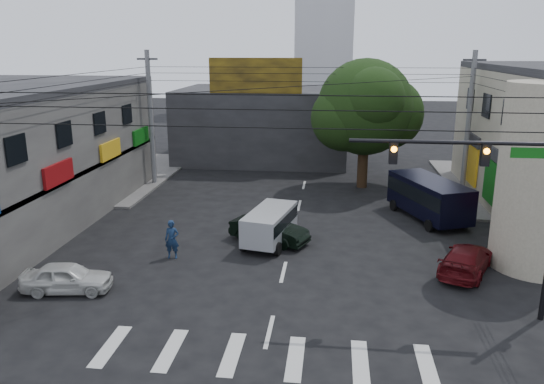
% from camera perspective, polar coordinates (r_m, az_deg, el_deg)
% --- Properties ---
extents(ground, '(160.00, 160.00, 0.00)m').
position_cam_1_polar(ground, '(21.28, 0.71, -10.77)').
color(ground, black).
rests_on(ground, ground).
extents(sidewalk_far_left, '(16.00, 16.00, 0.15)m').
position_cam_1_polar(sidewalk_far_left, '(43.07, -21.12, 1.83)').
color(sidewalk_far_left, '#514F4C').
rests_on(sidewalk_far_left, ground).
extents(building_far, '(14.00, 10.00, 6.00)m').
position_cam_1_polar(building_far, '(45.85, -0.84, 7.35)').
color(building_far, '#232326').
rests_on(building_far, ground).
extents(billboard, '(7.00, 0.30, 2.60)m').
position_cam_1_polar(billboard, '(40.61, -1.80, 12.41)').
color(billboard, olive).
rests_on(billboard, building_far).
extents(street_tree, '(6.40, 6.40, 8.70)m').
position_cam_1_polar(street_tree, '(36.28, 10.00, 8.94)').
color(street_tree, black).
rests_on(street_tree, ground).
extents(traffic_gantry, '(7.10, 0.35, 7.20)m').
position_cam_1_polar(traffic_gantry, '(19.47, 23.99, 0.52)').
color(traffic_gantry, black).
rests_on(traffic_gantry, ground).
extents(utility_pole_far_left, '(0.32, 0.32, 9.20)m').
position_cam_1_polar(utility_pole_far_left, '(37.47, -12.90, 7.64)').
color(utility_pole_far_left, '#59595B').
rests_on(utility_pole_far_left, ground).
extents(utility_pole_far_right, '(0.32, 0.32, 9.20)m').
position_cam_1_polar(utility_pole_far_right, '(36.35, 20.37, 6.85)').
color(utility_pole_far_right, '#59595B').
rests_on(utility_pole_far_right, ground).
extents(dark_sedan, '(4.26, 4.98, 1.31)m').
position_cam_1_polar(dark_sedan, '(26.26, -0.30, -4.04)').
color(dark_sedan, black).
rests_on(dark_sedan, ground).
extents(white_compact, '(2.33, 3.85, 1.18)m').
position_cam_1_polar(white_compact, '(22.63, -21.18, -8.57)').
color(white_compact, beige).
rests_on(white_compact, ground).
extents(maroon_sedan, '(4.91, 5.52, 1.22)m').
position_cam_1_polar(maroon_sedan, '(24.27, 20.18, -6.80)').
color(maroon_sedan, '#4C0A0E').
rests_on(maroon_sedan, ground).
extents(silver_minivan, '(4.65, 3.25, 1.72)m').
position_cam_1_polar(silver_minivan, '(25.97, -0.24, -3.79)').
color(silver_minivan, '#B3B6BC').
rests_on(silver_minivan, ground).
extents(navy_van, '(7.16, 6.12, 2.26)m').
position_cam_1_polar(navy_van, '(30.89, 16.50, -0.78)').
color(navy_van, black).
rests_on(navy_van, ground).
extents(traffic_officer, '(0.71, 0.52, 1.79)m').
position_cam_1_polar(traffic_officer, '(24.66, -10.71, -5.04)').
color(traffic_officer, '#132645').
rests_on(traffic_officer, ground).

